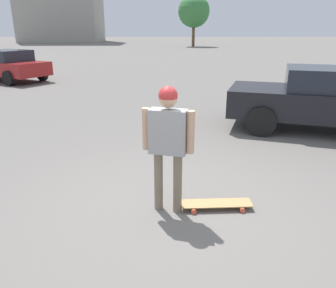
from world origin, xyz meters
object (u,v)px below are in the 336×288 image
object	(u,v)px
skateboard	(216,204)
car_parked_far	(7,65)
person	(168,135)
car_parked_near	(323,99)

from	to	relation	value
skateboard	car_parked_far	xyz separation A→B (m)	(-7.68, 11.64, 0.65)
person	car_parked_near	size ratio (longest dim) A/B	0.37
person	car_parked_far	distance (m)	13.63
person	car_parked_near	xyz separation A→B (m)	(3.64, 3.51, -0.28)
person	car_parked_far	xyz separation A→B (m)	(-7.04, 11.66, -0.32)
person	skateboard	bearing A→B (deg)	18.43
car_parked_near	person	bearing A→B (deg)	62.99
car_parked_near	car_parked_far	world-z (taller)	car_parked_near
car_parked_near	car_parked_far	xyz separation A→B (m)	(-10.68, 8.15, -0.04)
skateboard	car_parked_near	size ratio (longest dim) A/B	0.21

